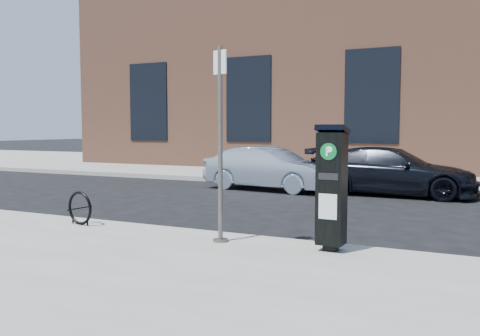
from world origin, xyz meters
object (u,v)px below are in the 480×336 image
Objects in this scene: parking_kiosk at (332,186)px; sign_pole at (220,146)px; bike_rack at (80,208)px; car_silver at (269,168)px; car_dark at (391,171)px.

parking_kiosk is 1.71m from sign_pole.
car_silver is at bearing 93.27° from bike_rack.
sign_pole is 0.64× the size of car_dark.
parking_kiosk is 8.05m from car_silver.
car_silver is at bearing 124.38° from sign_pole.
parking_kiosk is 0.60× the size of sign_pole.
bike_rack is 7.16m from car_silver.
car_silver is (0.59, 7.13, 0.20)m from bike_rack.
parking_kiosk reaches higher than car_silver.
parking_kiosk is at bearing -144.99° from car_silver.
parking_kiosk is at bearing 8.88° from bike_rack.
bike_rack is 0.15× the size of car_silver.
car_dark is (4.01, 7.56, 0.21)m from bike_rack.
sign_pole is at bearing 171.75° from car_dark.
car_silver is 0.86× the size of car_dark.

